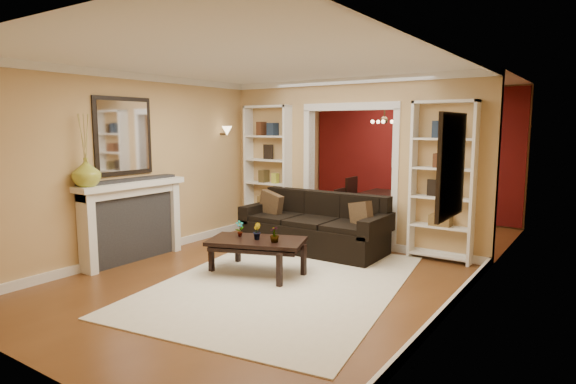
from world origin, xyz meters
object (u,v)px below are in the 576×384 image
Objects in this scene: sofa at (314,223)px; coffee_table at (257,257)px; fireplace at (134,222)px; dining_table at (382,212)px; bookshelf_left at (268,171)px; bookshelf_right at (443,182)px.

coffee_table is at bearing -90.22° from sofa.
dining_table is at bearing 63.62° from fireplace.
bookshelf_left is at bearing 156.06° from sofa.
sofa reaches higher than dining_table.
bookshelf_right is at bearing -135.13° from dining_table.
dining_table is (-1.59, 1.60, -0.83)m from bookshelf_right.
bookshelf_left reaches higher than sofa.
fireplace is (-3.64, -2.53, -0.57)m from bookshelf_right.
bookshelf_right reaches higher than sofa.
fireplace is at bearing -145.20° from bookshelf_right.
bookshelf_right is 4.47m from fireplace.
fireplace is at bearing 153.62° from dining_table.
fireplace is 4.62m from dining_table.
dining_table is at bearing 66.25° from coffee_table.
coffee_table is 1.94m from fireplace.
bookshelf_right is at bearing 17.92° from sofa.
bookshelf_left is 2.65m from fireplace.
dining_table is (0.21, 3.62, 0.08)m from coffee_table.
sofa is 2.69m from fireplace.
sofa is 1.86× the size of coffee_table.
coffee_table is 2.57m from bookshelf_left.
fireplace reaches higher than dining_table.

